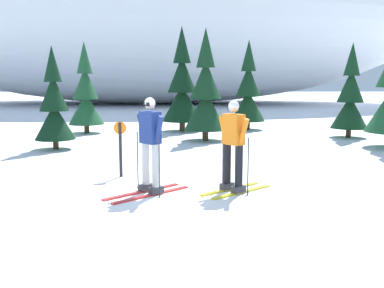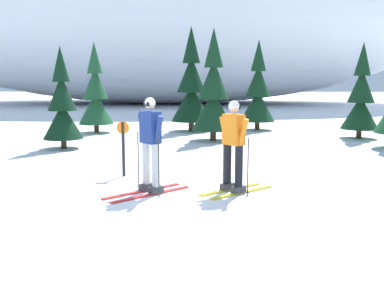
{
  "view_description": "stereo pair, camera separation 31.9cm",
  "coord_description": "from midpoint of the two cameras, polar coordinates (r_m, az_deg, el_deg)",
  "views": [
    {
      "loc": [
        0.64,
        -8.09,
        2.2
      ],
      "look_at": [
        0.78,
        0.16,
        0.95
      ],
      "focal_mm": 41.09,
      "sensor_mm": 36.0,
      "label": 1
    },
    {
      "loc": [
        0.96,
        -8.09,
        2.2
      ],
      "look_at": [
        0.78,
        0.16,
        0.95
      ],
      "focal_mm": 41.09,
      "sensor_mm": 36.0,
      "label": 2
    }
  ],
  "objects": [
    {
      "name": "pine_tree_far_left",
      "position": [
        14.12,
        -18.09,
        4.64
      ],
      "size": [
        1.22,
        1.22,
        3.16
      ],
      "color": "#47301E",
      "rests_on": "ground"
    },
    {
      "name": "snow_ridge_background",
      "position": [
        38.07,
        -5.73,
        15.74
      ],
      "size": [
        45.63,
        21.16,
        13.87
      ],
      "primitive_type": "ellipsoid",
      "color": "white",
      "rests_on": "ground"
    },
    {
      "name": "skier_navy_jacket",
      "position": [
        8.35,
        -6.55,
        -0.0
      ],
      "size": [
        1.59,
        1.49,
        1.83
      ],
      "color": "red",
      "rests_on": "ground"
    },
    {
      "name": "pine_tree_center",
      "position": [
        15.31,
        1.17,
        6.47
      ],
      "size": [
        1.5,
        1.5,
        3.88
      ],
      "color": "#47301E",
      "rests_on": "ground"
    },
    {
      "name": "pine_tree_left",
      "position": [
        17.95,
        -14.15,
        6.15
      ],
      "size": [
        1.39,
        1.39,
        3.59
      ],
      "color": "#47301E",
      "rests_on": "ground"
    },
    {
      "name": "pine_tree_center_left",
      "position": [
        18.03,
        -1.81,
        7.28
      ],
      "size": [
        1.64,
        1.64,
        4.24
      ],
      "color": "#47301E",
      "rests_on": "ground"
    },
    {
      "name": "pine_tree_center_right",
      "position": [
        18.73,
        6.81,
        6.65
      ],
      "size": [
        1.45,
        1.45,
        3.76
      ],
      "color": "#47301E",
      "rests_on": "ground"
    },
    {
      "name": "ground_plane",
      "position": [
        8.42,
        -6.44,
        -6.59
      ],
      "size": [
        120.0,
        120.0,
        0.0
      ],
      "primitive_type": "plane",
      "color": "white"
    },
    {
      "name": "trail_marker_post",
      "position": [
        9.9,
        -10.19,
        -0.17
      ],
      "size": [
        0.28,
        0.07,
        1.24
      ],
      "color": "black",
      "rests_on": "ground"
    },
    {
      "name": "skier_orange_jacket",
      "position": [
        8.41,
        4.32,
        -0.08
      ],
      "size": [
        1.47,
        1.3,
        1.78
      ],
      "color": "gold",
      "rests_on": "ground"
    },
    {
      "name": "pine_tree_right",
      "position": [
        17.09,
        19.35,
        5.62
      ],
      "size": [
        1.34,
        1.34,
        3.46
      ],
      "color": "#47301E",
      "rests_on": "ground"
    }
  ]
}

